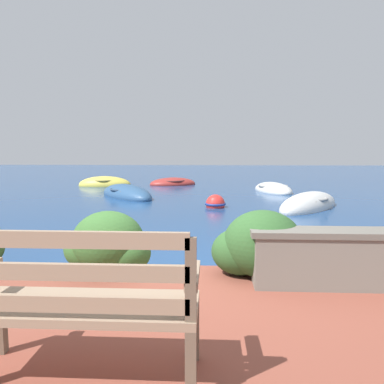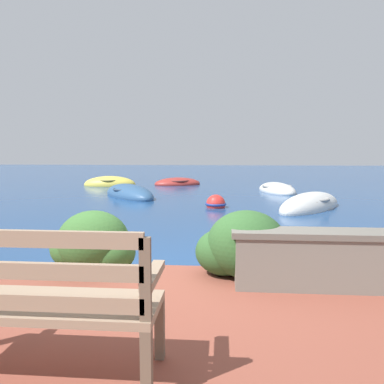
% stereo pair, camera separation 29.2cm
% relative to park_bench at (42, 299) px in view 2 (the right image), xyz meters
% --- Properties ---
extents(ground_plane, '(80.00, 80.00, 0.00)m').
position_rel_park_bench_xyz_m(ground_plane, '(0.47, 2.26, -0.70)').
color(ground_plane, navy).
extents(park_bench, '(1.36, 0.48, 0.93)m').
position_rel_park_bench_xyz_m(park_bench, '(0.00, 0.00, 0.00)').
color(park_bench, brown).
rests_on(park_bench, patio_terrace).
extents(stone_wall, '(1.72, 0.39, 0.58)m').
position_rel_park_bench_xyz_m(stone_wall, '(1.99, 1.65, -0.19)').
color(stone_wall, slate).
rests_on(stone_wall, patio_terrace).
extents(hedge_clump_left, '(1.01, 0.72, 0.68)m').
position_rel_park_bench_xyz_m(hedge_clump_left, '(-0.41, 2.00, -0.19)').
color(hedge_clump_left, '#38662D').
rests_on(hedge_clump_left, patio_terrace).
extents(hedge_clump_centre, '(1.06, 0.76, 0.72)m').
position_rel_park_bench_xyz_m(hedge_clump_centre, '(1.29, 1.92, -0.17)').
color(hedge_clump_centre, '#2D5628').
rests_on(hedge_clump_centre, patio_terrace).
extents(rowboat_nearest, '(2.61, 3.04, 0.80)m').
position_rel_park_bench_xyz_m(rowboat_nearest, '(3.45, 8.36, -0.64)').
color(rowboat_nearest, silver).
rests_on(rowboat_nearest, ground_plane).
extents(rowboat_mid, '(2.81, 3.21, 0.77)m').
position_rel_park_bench_xyz_m(rowboat_mid, '(-2.22, 10.78, -0.64)').
color(rowboat_mid, '#2D517A').
rests_on(rowboat_mid, ground_plane).
extents(rowboat_far, '(1.70, 2.77, 0.64)m').
position_rel_park_bench_xyz_m(rowboat_far, '(3.17, 12.79, -0.65)').
color(rowboat_far, silver).
rests_on(rowboat_far, ground_plane).
extents(rowboat_outer, '(2.45, 1.27, 0.79)m').
position_rel_park_bench_xyz_m(rowboat_outer, '(-4.14, 14.76, -0.63)').
color(rowboat_outer, '#DBC64C').
rests_on(rowboat_outer, ground_plane).
extents(rowboat_distant, '(2.51, 1.97, 0.61)m').
position_rel_park_bench_xyz_m(rowboat_distant, '(-1.10, 15.58, -0.65)').
color(rowboat_distant, '#9E2D28').
rests_on(rowboat_distant, ground_plane).
extents(mooring_buoy, '(0.60, 0.60, 0.54)m').
position_rel_park_bench_xyz_m(mooring_buoy, '(0.86, 8.43, -0.61)').
color(mooring_buoy, red).
rests_on(mooring_buoy, ground_plane).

